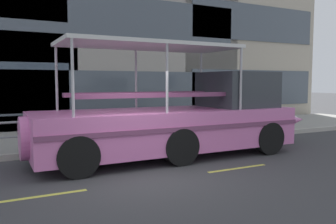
% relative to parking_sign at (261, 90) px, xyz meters
% --- Properties ---
extents(ground_plane, '(120.00, 120.00, 0.00)m').
position_rel_parking_sign_xyz_m(ground_plane, '(-7.42, -4.12, -1.89)').
color(ground_plane, '#3D3D3F').
extents(sidewalk, '(32.00, 4.80, 0.18)m').
position_rel_parking_sign_xyz_m(sidewalk, '(-7.42, 1.48, -1.80)').
color(sidewalk, '#99968E').
rests_on(sidewalk, ground_plane).
extents(curb_edge, '(32.00, 0.18, 0.18)m').
position_rel_parking_sign_xyz_m(curb_edge, '(-7.42, -1.01, -1.80)').
color(curb_edge, '#B2ADA3').
rests_on(curb_edge, ground_plane).
extents(lane_centreline, '(25.80, 0.12, 0.01)m').
position_rel_parking_sign_xyz_m(lane_centreline, '(-7.42, -4.71, -1.88)').
color(lane_centreline, '#DBD64C').
rests_on(lane_centreline, ground_plane).
extents(curb_guardrail, '(11.58, 0.09, 0.90)m').
position_rel_parking_sign_xyz_m(curb_guardrail, '(-5.51, -0.67, -1.09)').
color(curb_guardrail, gray).
rests_on(curb_guardrail, sidewalk).
extents(parking_sign, '(0.60, 0.12, 2.51)m').
position_rel_parking_sign_xyz_m(parking_sign, '(0.00, 0.00, 0.00)').
color(parking_sign, '#4C4F54').
rests_on(parking_sign, sidewalk).
extents(duck_tour_boat, '(9.68, 2.51, 3.30)m').
position_rel_parking_sign_xyz_m(duck_tour_boat, '(-5.39, -2.64, -0.80)').
color(duck_tour_boat, pink).
rests_on(duck_tour_boat, ground_plane).
extents(pedestrian_near_bow, '(0.24, 0.49, 1.71)m').
position_rel_parking_sign_xyz_m(pedestrian_near_bow, '(-2.30, 0.63, -0.67)').
color(pedestrian_near_bow, '#47423D').
rests_on(pedestrian_near_bow, sidewalk).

